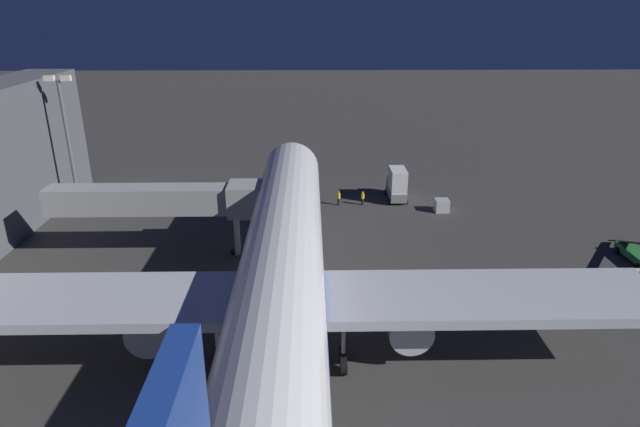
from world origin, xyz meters
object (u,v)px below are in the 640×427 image
Objects in this scene: airliner_at_gate at (279,299)px; belt_loader at (637,254)px; ground_crew_marshaller_fwd at (363,198)px; baggage_container_near_belt at (442,205)px; ground_crew_near_nose_gear at (312,194)px; ops_van at (397,184)px; jet_bridge at (172,200)px; ground_crew_by_belt_loader at (339,197)px; traffic_cone_nose_port at (312,208)px; apron_floodlight_mast at (67,134)px; traffic_cone_nose_starboard at (275,208)px.

belt_loader is (-33.21, -16.00, -4.84)m from airliner_at_gate.
belt_loader is 4.95× the size of ground_crew_marshaller_fwd.
ground_crew_near_nose_gear is (15.37, -3.63, 0.28)m from baggage_container_near_belt.
airliner_at_gate is 12.58× the size of ops_van.
airliner_at_gate is 21.33m from jet_bridge.
ground_crew_by_belt_loader reaches higher than traffic_cone_nose_port.
airliner_at_gate reaches higher than belt_loader.
baggage_container_near_belt is at bearing 138.93° from ops_van.
belt_loader is at bearing 138.81° from ops_van.
apron_floodlight_mast reaches higher than ops_van.
ground_crew_by_belt_loader reaches higher than baggage_container_near_belt.
traffic_cone_nose_port is at bearing -94.15° from airliner_at_gate.
apron_floodlight_mast reaches higher than ground_crew_marshaller_fwd.
jet_bridge reaches higher than baggage_container_near_belt.
airliner_at_gate is 34.85m from baggage_container_near_belt.
ground_crew_marshaller_fwd is (4.42, 1.83, -1.10)m from ops_van.
apron_floodlight_mast is 28.74× the size of traffic_cone_nose_port.
jet_bridge is 37.10× the size of traffic_cone_nose_starboard.
jet_bridge is at bearing 53.67° from traffic_cone_nose_starboard.
ground_crew_marshaller_fwd is at bearing -32.83° from belt_loader.
apron_floodlight_mast is (14.44, -12.47, 3.50)m from jet_bridge.
belt_loader is at bearing 165.93° from apron_floodlight_mast.
apron_floodlight_mast is 32.11m from ground_crew_by_belt_loader.
ops_van is 9.19× the size of traffic_cone_nose_port.
ops_van is at bearing -146.94° from jet_bridge.
jet_bridge is at bearing 48.48° from ground_crew_near_nose_gear.
traffic_cone_nose_starboard is at bearing -126.33° from jet_bridge.
belt_loader is 31.98m from ground_crew_by_belt_loader.
baggage_container_near_belt is (-17.63, -29.65, -4.94)m from airliner_at_gate.
airliner_at_gate is at bearing 86.12° from ground_crew_near_nose_gear.
traffic_cone_nose_port is at bearing 180.00° from traffic_cone_nose_starboard.
baggage_container_near_belt is at bearing 166.70° from ground_crew_near_nose_gear.
ground_crew_near_nose_gear is 1.07× the size of ground_crew_marshaller_fwd.
baggage_container_near_belt reaches higher than traffic_cone_nose_port.
ops_van is at bearing -177.15° from ground_crew_near_nose_gear.
baggage_container_near_belt is at bearing 177.63° from traffic_cone_nose_port.
airliner_at_gate reaches higher than apron_floodlight_mast.
ground_crew_near_nose_gear is 6.31m from ground_crew_marshaller_fwd.
apron_floodlight_mast is 28.74× the size of traffic_cone_nose_starboard.
jet_bridge is 10.98× the size of ground_crew_near_nose_gear.
apron_floodlight_mast reaches higher than traffic_cone_nose_starboard.
ops_van is 11.36m from traffic_cone_nose_port.
airliner_at_gate is at bearing 59.26° from baggage_container_near_belt.
traffic_cone_nose_starboard is at bearing 0.00° from traffic_cone_nose_port.
traffic_cone_nose_starboard is (35.41, -14.29, -0.57)m from belt_loader.
baggage_container_near_belt is 0.86× the size of ground_crew_near_nose_gear.
ops_van reaches higher than ground_crew_by_belt_loader.
ground_crew_marshaller_fwd is (-8.43, -31.98, -4.74)m from airliner_at_gate.
ground_crew_marshaller_fwd is (24.78, -15.99, 0.10)m from belt_loader.
jet_bridge is 37.10× the size of traffic_cone_nose_port.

